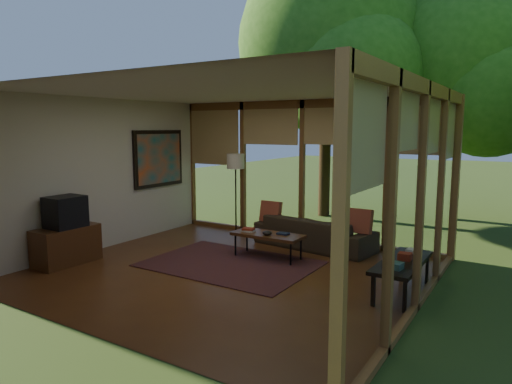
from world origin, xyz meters
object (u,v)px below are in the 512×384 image
Objects in this scene: sofa at (307,232)px; floor_lamp at (236,166)px; coffee_table at (268,236)px; media_cabinet at (66,245)px; television at (65,212)px; side_console at (397,263)px.

sofa is 2.06m from floor_lamp.
media_cabinet is at bearing -142.96° from coffee_table.
television is 3.28m from coffee_table.
coffee_table is (-0.23, -1.04, 0.11)m from sofa.
coffee_table is (1.48, -1.23, -1.01)m from floor_lamp.
television reaches higher than media_cabinet.
sofa is at bearing 46.65° from media_cabinet.
television is at bearing 0.00° from media_cabinet.
side_console is at bearing -12.40° from coffee_table.
side_console is (2.27, -0.50, 0.02)m from coffee_table.
sofa is at bearing 46.85° from television.
floor_lamp is 1.38× the size of coffee_table.
floor_lamp is 2.18m from coffee_table.
sofa reaches higher than side_console.
coffee_table is at bearing 37.25° from television.
floor_lamp is 1.18× the size of side_console.
side_console is at bearing -24.75° from floor_lamp.
floor_lamp is at bearing 140.34° from coffee_table.
television is (-2.82, -3.01, 0.57)m from sofa.
sofa is 2.55m from side_console.
floor_lamp is at bearing 155.25° from side_console.
sofa is 3.51× the size of television.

